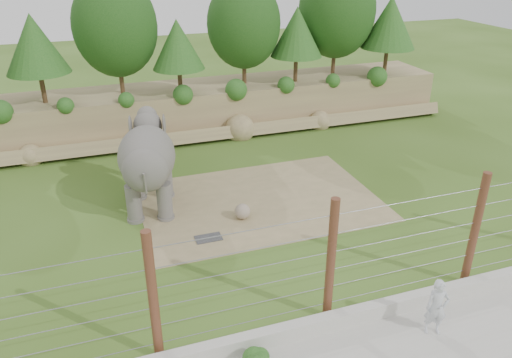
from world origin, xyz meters
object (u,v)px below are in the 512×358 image
object	(u,v)px
elephant	(148,168)
stone_ball	(242,211)
barrier_fence	(331,261)
zookeeper	(437,307)

from	to	relation	value
elephant	stone_ball	distance (m)	4.21
stone_ball	barrier_fence	bearing A→B (deg)	-84.23
barrier_fence	zookeeper	xyz separation A→B (m)	(2.58, -1.59, -1.11)
barrier_fence	zookeeper	distance (m)	3.23
stone_ball	barrier_fence	distance (m)	6.57
elephant	stone_ball	world-z (taller)	elephant
zookeeper	stone_ball	bearing A→B (deg)	132.18
stone_ball	barrier_fence	size ratio (longest dim) A/B	0.03
elephant	zookeeper	xyz separation A→B (m)	(6.54, -10.01, -0.95)
stone_ball	barrier_fence	world-z (taller)	barrier_fence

